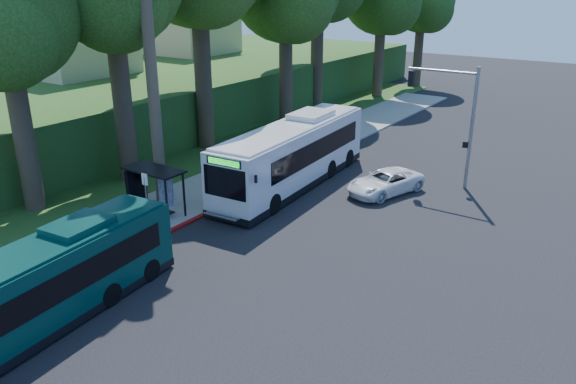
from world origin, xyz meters
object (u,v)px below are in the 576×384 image
Objects in this scene: bus_shelter at (153,181)px; pickup at (385,182)px; white_bus at (294,153)px; teal_bus at (45,283)px.

bus_shelter reaches higher than pickup.
bus_shelter is 0.24× the size of white_bus.
white_bus is 5.52m from pickup.
white_bus is 2.83× the size of pickup.
teal_bus is 2.32× the size of pickup.
bus_shelter is at bearing -113.27° from pickup.
white_bus is at bearing 65.97° from bus_shelter.
bus_shelter is 12.79m from pickup.
bus_shelter is at bearing 109.87° from teal_bus.
white_bus is 16.76m from teal_bus.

